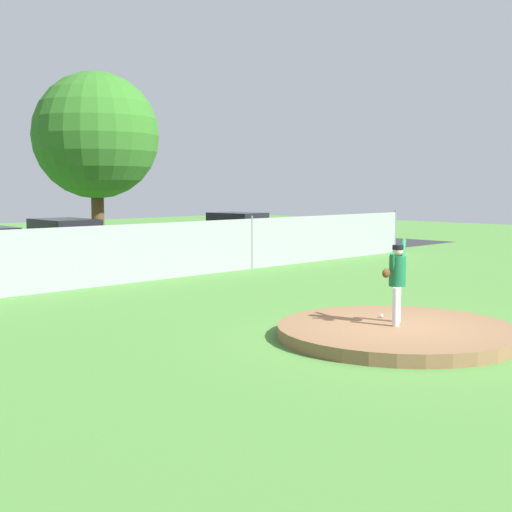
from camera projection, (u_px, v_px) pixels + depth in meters
name	position (u px, v px, depth m)	size (l,w,h in m)	color
ground_plane	(195.00, 302.00, 17.51)	(80.00, 80.00, 0.00)	#4C8438
asphalt_strip	(34.00, 272.00, 23.51)	(44.00, 7.00, 0.01)	#2B2B2D
pitchers_mound	(397.00, 332.00, 13.27)	(4.59, 4.59, 0.24)	brown
pitcher_youth	(397.00, 276.00, 13.33)	(0.78, 0.36, 1.64)	silver
baseball	(381.00, 316.00, 14.08)	(0.07, 0.07, 0.07)	white
chainlink_fence	(107.00, 256.00, 20.25)	(29.71, 0.07, 1.87)	gray
parked_car_champagne	(237.00, 234.00, 30.08)	(2.02, 4.27, 1.78)	tan
parked_car_red	(65.00, 245.00, 24.45)	(2.09, 4.80, 1.76)	#A81919
traffic_cone_orange	(115.00, 252.00, 28.23)	(0.40, 0.40, 0.55)	orange
tree_bushy_near	(96.00, 136.00, 32.59)	(5.92, 5.92, 8.25)	#4C331E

